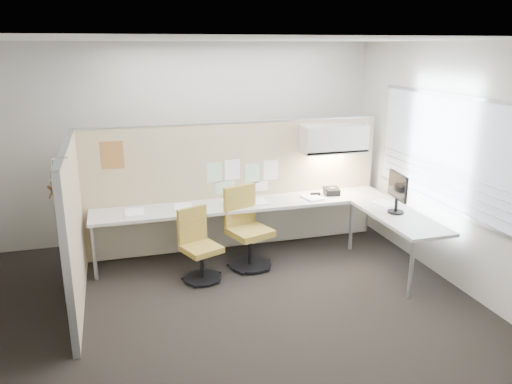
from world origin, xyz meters
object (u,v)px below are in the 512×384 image
object	(u,v)px
monitor	(397,190)
desk	(272,213)
chair_right	(247,230)
phone	(331,191)
chair_left	(199,247)

from	to	relation	value
monitor	desk	bearing A→B (deg)	67.32
chair_right	monitor	world-z (taller)	monitor
monitor	phone	world-z (taller)	monitor
desk	chair_left	size ratio (longest dim) A/B	4.60
chair_right	phone	world-z (taller)	chair_right
desk	monitor	xyz separation A→B (m)	(1.37, -0.78, 0.42)
chair_left	monitor	world-z (taller)	monitor
chair_left	chair_right	distance (m)	0.69
chair_left	monitor	bearing A→B (deg)	-30.77
desk	chair_left	bearing A→B (deg)	-158.81
chair_left	chair_right	xyz separation A→B (m)	(0.66, 0.21, 0.07)
chair_left	monitor	distance (m)	2.54
desk	monitor	world-z (taller)	monitor
chair_right	phone	xyz separation A→B (m)	(1.34, 0.37, 0.31)
chair_left	phone	xyz separation A→B (m)	(1.99, 0.58, 0.38)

